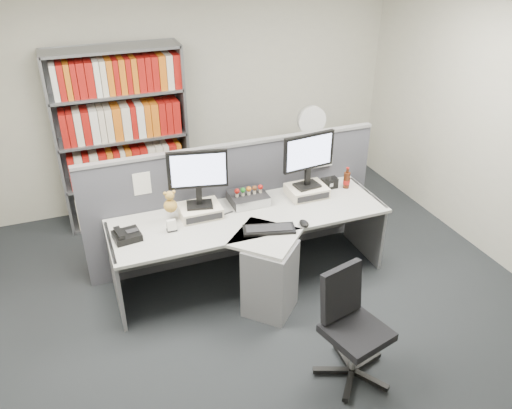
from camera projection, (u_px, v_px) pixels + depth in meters
name	position (u px, v px, depth m)	size (l,w,h in m)	color
ground	(283.00, 330.00, 4.55)	(5.50, 5.50, 0.00)	#26292C
room_shell	(289.00, 139.00, 3.67)	(5.04, 5.54, 2.72)	beige
partition	(235.00, 201.00, 5.25)	(3.00, 0.08, 1.27)	#494A53
desk	(258.00, 251.00, 4.81)	(2.60, 1.20, 0.72)	#AFAFA9
monitor_riser_left	(200.00, 211.00, 4.83)	(0.38, 0.31, 0.10)	beige
monitor_riser_right	(307.00, 191.00, 5.17)	(0.38, 0.31, 0.10)	beige
monitor_left	(198.00, 174.00, 4.65)	(0.54, 0.22, 0.55)	black
monitor_right	(309.00, 156.00, 4.99)	(0.54, 0.20, 0.55)	black
desktop_pc	(248.00, 198.00, 5.05)	(0.35, 0.32, 0.09)	black
figurines	(249.00, 190.00, 4.99)	(0.29, 0.05, 0.09)	beige
keyboard	(269.00, 229.00, 4.61)	(0.49, 0.28, 0.03)	black
mouse	(304.00, 223.00, 4.68)	(0.08, 0.12, 0.05)	black
desk_phone	(126.00, 235.00, 4.48)	(0.25, 0.23, 0.10)	black
desk_calendar	(172.00, 226.00, 4.60)	(0.09, 0.07, 0.11)	black
plush_toy	(170.00, 203.00, 4.67)	(0.12, 0.12, 0.21)	#AF873A
speaker	(329.00, 183.00, 5.31)	(0.16, 0.09, 0.11)	black
cola_bottle	(347.00, 180.00, 5.31)	(0.07, 0.07, 0.23)	#3F190A
shelving_unit	(123.00, 141.00, 5.78)	(1.41, 0.40, 2.00)	slate
filing_cabinet	(308.00, 178.00, 6.37)	(0.45, 0.61, 0.70)	slate
desk_fan	(311.00, 123.00, 6.03)	(0.34, 0.20, 0.56)	white
office_chair	(350.00, 323.00, 3.93)	(0.60, 0.58, 0.90)	silver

